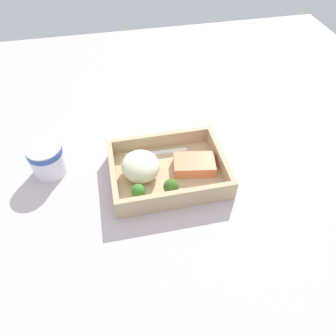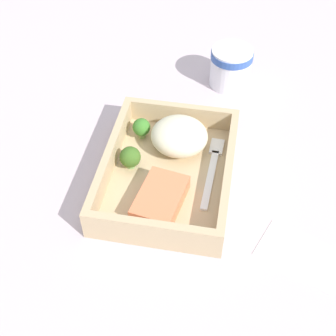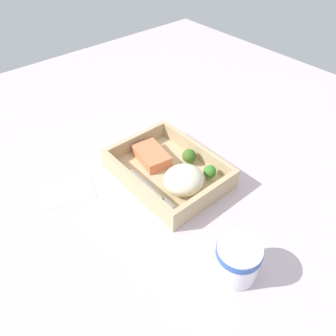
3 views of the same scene
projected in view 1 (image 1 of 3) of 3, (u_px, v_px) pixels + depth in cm
name	position (u px, v px, depth cm)	size (l,w,h in cm)	color
ground_plane	(168.00, 179.00, 77.84)	(160.00, 160.00, 2.00)	#C6B1BA
takeout_tray	(168.00, 174.00, 76.68)	(26.19, 19.76, 1.20)	tan
tray_rim	(168.00, 167.00, 74.81)	(26.19, 19.76, 3.95)	tan
salmon_fillet	(194.00, 165.00, 76.08)	(9.47, 6.16, 2.65)	#ED7B4F
mashed_potatoes	(141.00, 166.00, 73.89)	(8.72, 9.30, 5.42)	beige
broccoli_floret_1	(138.00, 191.00, 69.61)	(3.00, 3.00, 3.73)	#82A95B
broccoli_floret_2	(171.00, 187.00, 70.48)	(3.37, 3.37, 3.89)	#76A259
fork	(153.00, 153.00, 80.28)	(15.85, 2.31, 0.44)	white
paper_cup	(47.00, 159.00, 75.06)	(7.97, 7.97, 7.61)	white
receipt_slip	(189.00, 117.00, 92.45)	(7.09, 11.50, 0.24)	white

